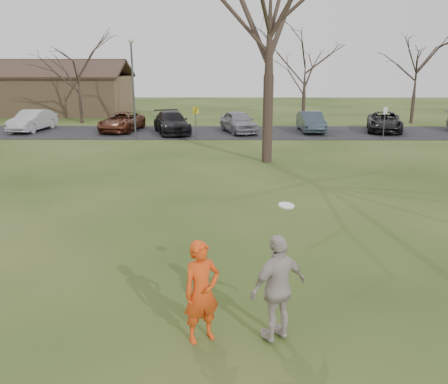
{
  "coord_description": "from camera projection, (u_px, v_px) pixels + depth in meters",
  "views": [
    {
      "loc": [
        0.13,
        -7.65,
        4.75
      ],
      "look_at": [
        0.0,
        4.0,
        1.5
      ],
      "focal_mm": 37.17,
      "sensor_mm": 36.0,
      "label": 1
    }
  ],
  "objects": [
    {
      "name": "car_1",
      "position": [
        32.0,
        121.0,
        33.14
      ],
      "size": [
        2.15,
        4.67,
        1.48
      ],
      "primitive_type": "imported",
      "rotation": [
        0.0,
        0.0,
        -0.13
      ],
      "color": "#AAA9AF",
      "rests_on": "parking_strip"
    },
    {
      "name": "small_tree_row",
      "position": [
        283.0,
        74.0,
        36.51
      ],
      "size": [
        55.0,
        5.9,
        8.5
      ],
      "color": "#352821",
      "rests_on": "ground"
    },
    {
      "name": "big_tree",
      "position": [
        270.0,
        12.0,
        21.19
      ],
      "size": [
        9.0,
        9.0,
        14.0
      ],
      "primitive_type": null,
      "color": "#352821",
      "rests_on": "ground"
    },
    {
      "name": "car_5",
      "position": [
        311.0,
        122.0,
        32.8
      ],
      "size": [
        1.55,
        4.28,
        1.4
      ],
      "primitive_type": "imported",
      "rotation": [
        0.0,
        0.0,
        0.02
      ],
      "color": "#2E3A46",
      "rests_on": "parking_strip"
    },
    {
      "name": "building",
      "position": [
        22.0,
        93.0,
        44.95
      ],
      "size": [
        20.6,
        8.5,
        5.14
      ],
      "color": "#8C6D4C",
      "rests_on": "ground"
    },
    {
      "name": "car_4",
      "position": [
        238.0,
        122.0,
        32.41
      ],
      "size": [
        2.98,
        4.75,
        1.51
      ],
      "primitive_type": "imported",
      "rotation": [
        0.0,
        0.0,
        0.29
      ],
      "color": "gray",
      "rests_on": "parking_strip"
    },
    {
      "name": "parking_strip",
      "position": [
        227.0,
        132.0,
        32.72
      ],
      "size": [
        62.0,
        6.5,
        0.04
      ],
      "primitive_type": "cube",
      "color": "black",
      "rests_on": "ground"
    },
    {
      "name": "ground",
      "position": [
        222.0,
        327.0,
        8.65
      ],
      "size": [
        120.0,
        120.0,
        0.0
      ],
      "primitive_type": "plane",
      "color": "#1E380F",
      "rests_on": "ground"
    },
    {
      "name": "sign_yellow",
      "position": [
        196.0,
        117.0,
        29.47
      ],
      "size": [
        0.35,
        0.35,
        2.08
      ],
      "color": "#47474C",
      "rests_on": "ground"
    },
    {
      "name": "catching_play",
      "position": [
        278.0,
        288.0,
        7.97
      ],
      "size": [
        1.2,
        0.99,
        2.4
      ],
      "color": "#B5A7A2",
      "rests_on": "ground"
    },
    {
      "name": "car_2",
      "position": [
        122.0,
        122.0,
        33.06
      ],
      "size": [
        2.86,
        5.06,
        1.33
      ],
      "primitive_type": "imported",
      "rotation": [
        0.0,
        0.0,
        -0.14
      ],
      "color": "#4E2112",
      "rests_on": "parking_strip"
    },
    {
      "name": "car_6",
      "position": [
        384.0,
        122.0,
        32.92
      ],
      "size": [
        3.46,
        5.35,
        1.37
      ],
      "primitive_type": "imported",
      "rotation": [
        0.0,
        0.0,
        -0.26
      ],
      "color": "black",
      "rests_on": "parking_strip"
    },
    {
      "name": "lamp_post",
      "position": [
        133.0,
        76.0,
        29.32
      ],
      "size": [
        0.34,
        0.34,
        6.27
      ],
      "color": "#47474C",
      "rests_on": "ground"
    },
    {
      "name": "sign_white",
      "position": [
        385.0,
        117.0,
        29.34
      ],
      "size": [
        0.35,
        0.35,
        2.08
      ],
      "color": "#47474C",
      "rests_on": "ground"
    },
    {
      "name": "player_defender",
      "position": [
        202.0,
        292.0,
        8.02
      ],
      "size": [
        0.81,
        0.72,
        1.85
      ],
      "primitive_type": "imported",
      "rotation": [
        0.0,
        0.0,
        0.51
      ],
      "color": "#E44512",
      "rests_on": "ground"
    },
    {
      "name": "car_3",
      "position": [
        172.0,
        122.0,
        32.16
      ],
      "size": [
        3.39,
        5.42,
        1.46
      ],
      "primitive_type": "imported",
      "rotation": [
        0.0,
        0.0,
        0.29
      ],
      "color": "black",
      "rests_on": "parking_strip"
    }
  ]
}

